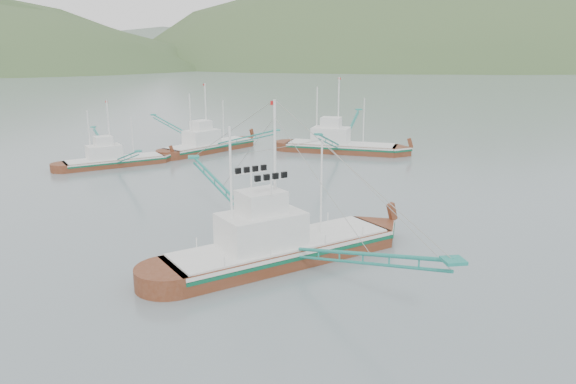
{
  "coord_description": "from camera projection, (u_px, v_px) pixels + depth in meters",
  "views": [
    {
      "loc": [
        -6.86,
        -37.76,
        14.7
      ],
      "look_at": [
        0.0,
        6.0,
        3.2
      ],
      "focal_mm": 35.0,
      "sensor_mm": 36.0,
      "label": 1
    }
  ],
  "objects": [
    {
      "name": "bg_boat_right",
      "position": [
        341.0,
        136.0,
        79.86
      ],
      "size": [
        16.32,
        26.65,
        11.42
      ],
      "rotation": [
        0.0,
        0.0,
        -0.44
      ],
      "color": "#5A2813",
      "rests_on": "ground"
    },
    {
      "name": "headland_right",
      "position": [
        485.0,
        64.0,
        487.99
      ],
      "size": [
        684.0,
        432.0,
        306.0
      ],
      "primitive_type": "ellipsoid",
      "color": "#3A542B",
      "rests_on": "ground"
    },
    {
      "name": "bg_boat_far",
      "position": [
        209.0,
        136.0,
        80.73
      ],
      "size": [
        20.62,
        22.29,
        10.48
      ],
      "rotation": [
        0.0,
        0.0,
        0.71
      ],
      "color": "#5A2813",
      "rests_on": "ground"
    },
    {
      "name": "main_boat",
      "position": [
        280.0,
        227.0,
        39.07
      ],
      "size": [
        17.06,
        28.75,
        12.23
      ],
      "rotation": [
        0.0,
        0.0,
        0.41
      ],
      "color": "#5A2813",
      "rests_on": "ground"
    },
    {
      "name": "bg_boat_left",
      "position": [
        113.0,
        152.0,
        70.78
      ],
      "size": [
        12.53,
        21.18,
        8.94
      ],
      "rotation": [
        0.0,
        0.0,
        0.38
      ],
      "color": "#5A2813",
      "rests_on": "ground"
    },
    {
      "name": "ground",
      "position": [
        301.0,
        255.0,
        40.83
      ],
      "size": [
        1200.0,
        1200.0,
        0.0
      ],
      "primitive_type": "plane",
      "color": "slate",
      "rests_on": "ground"
    },
    {
      "name": "ridge_distant",
      "position": [
        234.0,
        61.0,
        580.8
      ],
      "size": [
        960.0,
        400.0,
        240.0
      ],
      "primitive_type": "ellipsoid",
      "color": "slate",
      "rests_on": "ground"
    }
  ]
}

